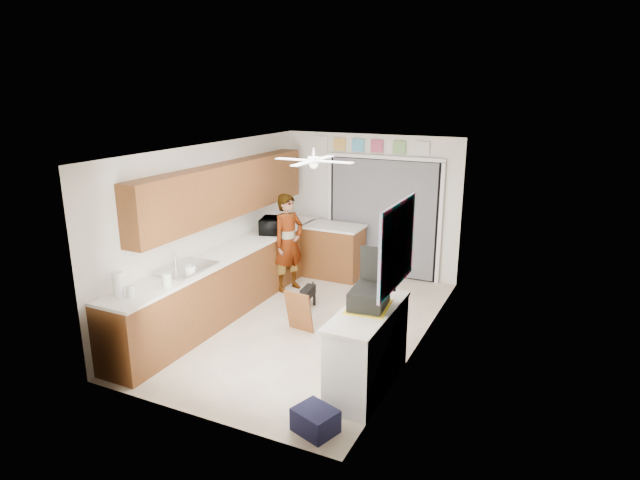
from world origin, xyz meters
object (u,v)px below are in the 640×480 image
(suitcase, at_px, (369,298))
(dog, at_px, (308,296))
(cardboard_box, at_px, (343,365))
(paper_towel_roll, at_px, (118,284))
(cup, at_px, (190,270))
(navy_crate, at_px, (315,420))
(microwave, at_px, (271,225))
(man, at_px, (289,243))

(suitcase, distance_m, dog, 2.44)
(cardboard_box, bearing_deg, paper_towel_roll, -157.95)
(dog, bearing_deg, cup, -124.24)
(cup, relative_size, navy_crate, 0.35)
(suitcase, relative_size, cardboard_box, 1.31)
(cup, bearing_deg, paper_towel_roll, -106.34)
(paper_towel_roll, bearing_deg, cup, 73.66)
(navy_crate, bearing_deg, cardboard_box, 99.27)
(paper_towel_roll, xyz_separation_m, suitcase, (2.75, 0.93, -0.04))
(microwave, height_order, man, man)
(navy_crate, bearing_deg, paper_towel_roll, 176.83)
(suitcase, xyz_separation_m, dog, (-1.58, 1.65, -0.86))
(cup, xyz_separation_m, dog, (0.89, 1.63, -0.81))
(paper_towel_roll, distance_m, man, 3.20)
(microwave, xyz_separation_m, cardboard_box, (2.23, -2.17, -0.95))
(cup, bearing_deg, cardboard_box, 0.97)
(paper_towel_roll, relative_size, navy_crate, 0.72)
(cardboard_box, bearing_deg, dog, 128.36)
(microwave, xyz_separation_m, paper_towel_roll, (-0.20, -3.15, 0.01))
(cup, height_order, cardboard_box, cup)
(cardboard_box, bearing_deg, man, 131.31)
(cardboard_box, relative_size, man, 0.23)
(man, bearing_deg, suitcase, -114.76)
(microwave, relative_size, dog, 0.97)
(navy_crate, distance_m, dog, 3.08)
(paper_towel_roll, xyz_separation_m, navy_crate, (2.61, -0.14, -0.96))
(cup, bearing_deg, microwave, 92.02)
(suitcase, distance_m, navy_crate, 1.42)
(cup, xyz_separation_m, navy_crate, (2.33, -1.09, -0.87))
(cup, xyz_separation_m, man, (0.25, 2.20, -0.18))
(microwave, relative_size, suitcase, 0.93)
(microwave, bearing_deg, cup, 165.39)
(cardboard_box, bearing_deg, microwave, 135.74)
(navy_crate, height_order, dog, dog)
(paper_towel_roll, xyz_separation_m, dog, (1.16, 2.58, -0.89))
(microwave, bearing_deg, cardboard_box, -150.89)
(microwave, distance_m, cardboard_box, 3.25)
(microwave, distance_m, man, 0.41)
(cup, relative_size, suitcase, 0.28)
(paper_towel_roll, distance_m, dog, 2.97)
(cup, relative_size, paper_towel_roll, 0.48)
(dog, bearing_deg, paper_towel_roll, -120.01)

